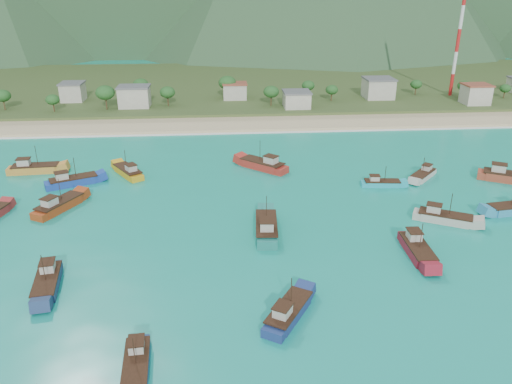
{
  "coord_description": "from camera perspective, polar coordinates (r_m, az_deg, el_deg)",
  "views": [
    {
      "loc": [
        -6.25,
        -70.49,
        40.48
      ],
      "look_at": [
        0.62,
        18.0,
        3.0
      ],
      "focal_mm": 35.0,
      "sensor_mm": 36.0,
      "label": 1
    }
  ],
  "objects": [
    {
      "name": "boat_13",
      "position": [
        84.64,
        17.92,
        -6.32
      ],
      "size": [
        3.5,
        10.79,
        6.32
      ],
      "rotation": [
        0.0,
        0.0,
        3.11
      ],
      "color": "maroon",
      "rests_on": "ground"
    },
    {
      "name": "boat_25",
      "position": [
        125.36,
        -23.97,
        2.42
      ],
      "size": [
        11.66,
        4.26,
        6.76
      ],
      "rotation": [
        0.0,
        0.0,
        4.79
      ],
      "color": "orange",
      "rests_on": "ground"
    },
    {
      "name": "ground",
      "position": [
        81.53,
        0.55,
        -6.88
      ],
      "size": [
        600.0,
        600.0,
        0.0
      ],
      "primitive_type": "plane",
      "color": "#0B806D",
      "rests_on": "ground"
    },
    {
      "name": "radio_tower",
      "position": [
        198.8,
        22.27,
        16.87
      ],
      "size": [
        1.2,
        1.2,
        47.07
      ],
      "color": "red",
      "rests_on": "ground"
    },
    {
      "name": "boat_14",
      "position": [
        66.9,
        3.71,
        -13.65
      ],
      "size": [
        7.91,
        10.23,
        6.01
      ],
      "rotation": [
        0.0,
        0.0,
        5.73
      ],
      "color": "navy",
      "rests_on": "ground"
    },
    {
      "name": "boat_11",
      "position": [
        86.9,
        1.2,
        -4.21
      ],
      "size": [
        4.44,
        12.25,
        7.1
      ],
      "rotation": [
        0.0,
        0.0,
        6.21
      ],
      "color": "#1B756A",
      "rests_on": "ground"
    },
    {
      "name": "surf_line",
      "position": [
        145.86,
        -1.82,
        6.77
      ],
      "size": [
        400.0,
        2.5,
        0.08
      ],
      "primitive_type": "cube",
      "color": "white",
      "rests_on": "ground"
    },
    {
      "name": "boat_3",
      "position": [
        61.0,
        -13.49,
        -18.71
      ],
      "size": [
        3.37,
        9.34,
        5.42
      ],
      "rotation": [
        0.0,
        0.0,
        3.22
      ],
      "color": "navy",
      "rests_on": "ground"
    },
    {
      "name": "boat_21",
      "position": [
        117.45,
        18.57,
        1.8
      ],
      "size": [
        8.27,
        8.56,
        5.43
      ],
      "rotation": [
        0.0,
        0.0,
        2.39
      ],
      "color": "beige",
      "rests_on": "ground"
    },
    {
      "name": "boat_15",
      "position": [
        116.58,
        -14.4,
        2.21
      ],
      "size": [
        8.22,
        10.46,
        6.17
      ],
      "rotation": [
        0.0,
        0.0,
        0.57
      ],
      "color": "gold",
      "rests_on": "ground"
    },
    {
      "name": "boat_5",
      "position": [
        114.5,
        -20.23,
        1.14
      ],
      "size": [
        11.31,
        7.47,
        6.47
      ],
      "rotation": [
        0.0,
        0.0,
        5.14
      ],
      "color": "#1B3E9D",
      "rests_on": "ground"
    },
    {
      "name": "village",
      "position": [
        177.52,
        2.91,
        11.2
      ],
      "size": [
        220.17,
        25.09,
        6.66
      ],
      "color": "beige",
      "rests_on": "ground"
    },
    {
      "name": "boat_0",
      "position": [
        102.93,
        -21.6,
        -1.49
      ],
      "size": [
        8.15,
        11.33,
        6.56
      ],
      "rotation": [
        0.0,
        0.0,
        5.79
      ],
      "color": "#973714",
      "rests_on": "ground"
    },
    {
      "name": "land",
      "position": [
        214.44,
        -2.75,
        11.99
      ],
      "size": [
        400.0,
        110.0,
        2.4
      ],
      "primitive_type": "cube",
      "color": "#385123",
      "rests_on": "ground"
    },
    {
      "name": "boat_16",
      "position": [
        78.5,
        -22.73,
        -9.54
      ],
      "size": [
        4.6,
        10.67,
        6.1
      ],
      "rotation": [
        0.0,
        0.0,
        3.3
      ],
      "color": "navy",
      "rests_on": "ground"
    },
    {
      "name": "boat_10",
      "position": [
        122.56,
        26.91,
        1.5
      ],
      "size": [
        12.51,
        9.12,
        7.26
      ],
      "rotation": [
        0.0,
        0.0,
        4.21
      ],
      "color": "#9F3E28",
      "rests_on": "ground"
    },
    {
      "name": "boat_8",
      "position": [
        116.71,
        0.82,
        3.07
      ],
      "size": [
        11.36,
        10.73,
        7.13
      ],
      "rotation": [
        0.0,
        0.0,
        0.84
      ],
      "color": "#A92A20",
      "rests_on": "ground"
    },
    {
      "name": "beach",
      "position": [
        155.0,
        -1.99,
        7.74
      ],
      "size": [
        400.0,
        18.0,
        1.2
      ],
      "primitive_type": "cube",
      "color": "beige",
      "rests_on": "ground"
    },
    {
      "name": "vegetation",
      "position": [
        177.15,
        -5.7,
        11.28
      ],
      "size": [
        276.77,
        25.3,
        8.67
      ],
      "color": "#235623",
      "rests_on": "ground"
    },
    {
      "name": "boat_9",
      "position": [
        97.26,
        20.67,
        -2.81
      ],
      "size": [
        10.68,
        7.63,
        6.18
      ],
      "rotation": [
        0.0,
        0.0,
        4.22
      ],
      "color": "#B4AFA4",
      "rests_on": "ground"
    },
    {
      "name": "boat_23",
      "position": [
        110.21,
        14.13,
        0.9
      ],
      "size": [
        8.59,
        3.34,
        4.95
      ],
      "rotation": [
        0.0,
        0.0,
        4.61
      ],
      "color": "#1AA7BC",
      "rests_on": "ground"
    }
  ]
}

